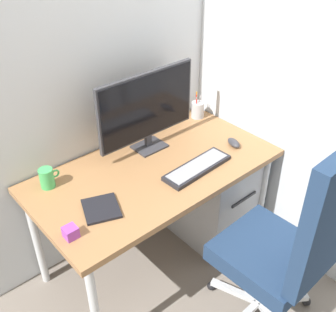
{
  "coord_description": "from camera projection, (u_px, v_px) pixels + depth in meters",
  "views": [
    {
      "loc": [
        -1.12,
        -1.39,
        1.99
      ],
      "look_at": [
        0.03,
        -0.07,
        0.8
      ],
      "focal_mm": 43.38,
      "sensor_mm": 36.0,
      "label": 1
    }
  ],
  "objects": [
    {
      "name": "mouse",
      "position": [
        234.0,
        143.0,
        2.38
      ],
      "size": [
        0.08,
        0.12,
        0.04
      ],
      "primitive_type": "ellipsoid",
      "rotation": [
        0.0,
        0.0,
        -0.3
      ],
      "color": "#333338",
      "rests_on": "desk"
    },
    {
      "name": "office_chair",
      "position": [
        292.0,
        244.0,
        1.88
      ],
      "size": [
        0.57,
        0.59,
        1.18
      ],
      "color": "black",
      "rests_on": "ground_plane"
    },
    {
      "name": "wall_back",
      "position": [
        104.0,
        22.0,
        2.05
      ],
      "size": [
        2.66,
        0.04,
        2.8
      ],
      "primitive_type": "cube",
      "color": "silver",
      "rests_on": "ground_plane"
    },
    {
      "name": "wall_side_right",
      "position": [
        282.0,
        21.0,
        2.08
      ],
      "size": [
        0.04,
        2.02,
        2.8
      ],
      "primitive_type": "cube",
      "color": "silver",
      "rests_on": "ground_plane"
    },
    {
      "name": "pen_holder",
      "position": [
        198.0,
        110.0,
        2.65
      ],
      "size": [
        0.08,
        0.08,
        0.18
      ],
      "color": "#B2B5BA",
      "rests_on": "desk"
    },
    {
      "name": "monitor",
      "position": [
        147.0,
        108.0,
        2.24
      ],
      "size": [
        0.64,
        0.14,
        0.46
      ],
      "color": "#333338",
      "rests_on": "desk"
    },
    {
      "name": "ground_plane",
      "position": [
        157.0,
        256.0,
        2.6
      ],
      "size": [
        8.0,
        8.0,
        0.0
      ],
      "primitive_type": "plane",
      "color": "slate"
    },
    {
      "name": "notebook",
      "position": [
        101.0,
        209.0,
        1.92
      ],
      "size": [
        0.22,
        0.23,
        0.01
      ],
      "primitive_type": "cube",
      "rotation": [
        0.0,
        0.0,
        -0.37
      ],
      "color": "black",
      "rests_on": "desk"
    },
    {
      "name": "filing_cabinet",
      "position": [
        210.0,
        193.0,
        2.64
      ],
      "size": [
        0.42,
        0.54,
        0.62
      ],
      "color": "#9EA0A5",
      "rests_on": "ground_plane"
    },
    {
      "name": "coffee_mug",
      "position": [
        47.0,
        178.0,
        2.04
      ],
      "size": [
        0.11,
        0.07,
        0.11
      ],
      "color": "#3FAD59",
      "rests_on": "desk"
    },
    {
      "name": "desk_clamp_accessory",
      "position": [
        71.0,
        232.0,
        1.76
      ],
      "size": [
        0.06,
        0.06,
        0.05
      ],
      "primitive_type": "cube",
      "color": "purple",
      "rests_on": "desk"
    },
    {
      "name": "desk",
      "position": [
        155.0,
        177.0,
        2.24
      ],
      "size": [
        1.35,
        0.71,
        0.7
      ],
      "color": "#996B42",
      "rests_on": "ground_plane"
    },
    {
      "name": "keyboard",
      "position": [
        197.0,
        168.0,
        2.18
      ],
      "size": [
        0.42,
        0.15,
        0.03
      ],
      "color": "black",
      "rests_on": "desk"
    }
  ]
}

